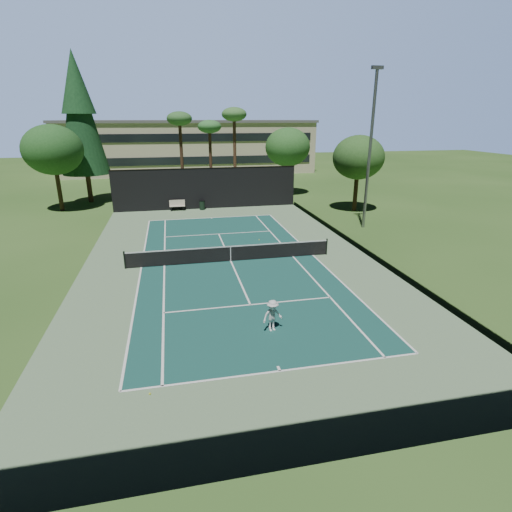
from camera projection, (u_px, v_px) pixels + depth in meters
The scene contains 22 objects.
ground at pixel (231, 261), 25.26m from camera, with size 160.00×160.00×0.00m, color #325720.
apron_slab at pixel (231, 261), 25.25m from camera, with size 18.00×32.00×0.01m, color #63855D.
court_surface at pixel (231, 261), 25.25m from camera, with size 10.97×23.77×0.01m, color #164942.
court_lines at pixel (231, 261), 25.25m from camera, with size 11.07×23.87×0.01m.
tennis_net at pixel (231, 253), 25.07m from camera, with size 12.90×0.10×1.10m.
fence at pixel (230, 230), 24.66m from camera, with size 18.04×32.05×4.03m.
player at pixel (272, 316), 16.81m from camera, with size 0.91×0.52×1.40m, color silver.
tennis_ball_a at pixel (150, 394), 13.05m from camera, with size 0.08×0.08×0.08m, color gold.
tennis_ball_b at pixel (222, 256), 26.11m from camera, with size 0.06×0.06×0.06m, color #ABCA2E.
tennis_ball_c at pixel (259, 240), 29.59m from camera, with size 0.08×0.08×0.08m, color #C2E333.
tennis_ball_d at pixel (140, 255), 26.29m from camera, with size 0.07×0.07×0.07m, color #ECF537.
park_bench at pixel (177, 205), 39.02m from camera, with size 1.50×0.45×1.02m.
trash_bin at pixel (202, 205), 39.34m from camera, with size 0.56×0.56×0.95m.
pine_tree at pixel (79, 108), 40.13m from camera, with size 4.80×4.80×15.00m.
palm_a at pixel (180, 122), 44.38m from camera, with size 2.80×2.80×9.32m.
palm_b at pixel (210, 129), 47.18m from camera, with size 2.80×2.80×8.42m.
palm_c at pixel (234, 118), 44.49m from camera, with size 2.80×2.80×9.77m.
decid_tree_a at pixel (288, 147), 45.78m from camera, with size 5.12×5.12×7.62m.
decid_tree_b at pixel (358, 158), 37.43m from camera, with size 4.80×4.80×7.14m.
decid_tree_c at pixel (53, 150), 37.28m from camera, with size 5.44×5.44×8.09m.
campus_building at pixel (189, 146), 66.40m from camera, with size 40.50×12.50×8.30m.
light_pole at pixel (370, 147), 31.04m from camera, with size 0.90×0.25×12.22m.
Camera 1 is at (-3.35, -23.58, 8.57)m, focal length 28.00 mm.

